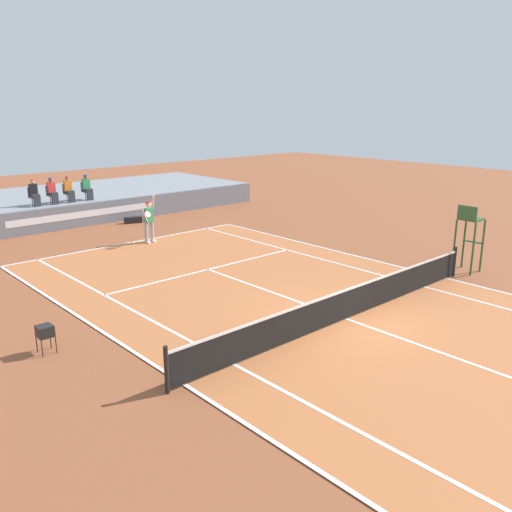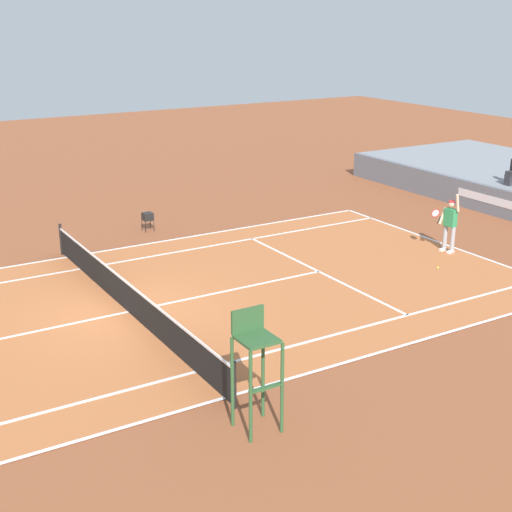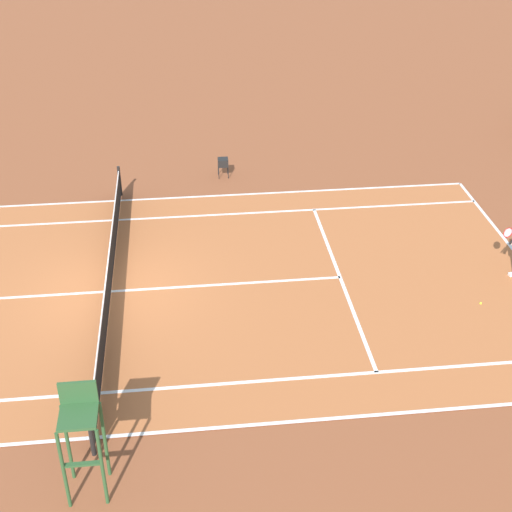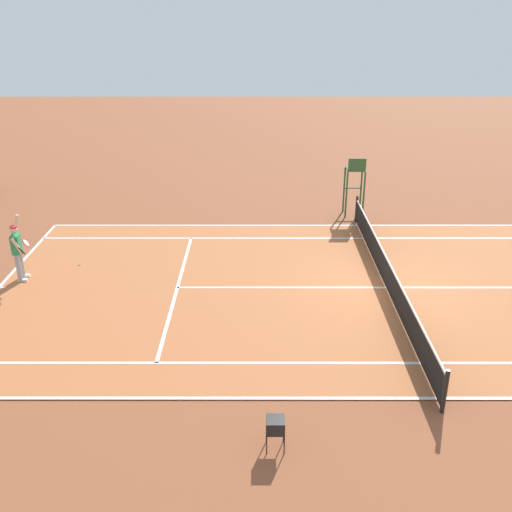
% 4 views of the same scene
% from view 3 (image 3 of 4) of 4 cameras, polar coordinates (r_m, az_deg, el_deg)
% --- Properties ---
extents(ground_plane, '(80.00, 80.00, 0.00)m').
position_cam_3_polar(ground_plane, '(20.36, -11.29, -2.79)').
color(ground_plane, brown).
extents(court, '(11.08, 23.88, 0.03)m').
position_cam_3_polar(court, '(20.35, -11.29, -2.77)').
color(court, '#B76638').
rests_on(court, ground).
extents(net, '(11.98, 0.10, 1.07)m').
position_cam_3_polar(net, '(20.08, -11.44, -1.56)').
color(net, black).
rests_on(net, ground).
extents(tennis_ball, '(0.07, 0.07, 0.07)m').
position_cam_3_polar(tennis_ball, '(20.38, 17.21, -3.56)').
color(tennis_ball, '#D1E533').
rests_on(tennis_ball, ground).
extents(umpire_chair, '(0.77, 0.77, 2.44)m').
position_cam_3_polar(umpire_chair, '(14.13, -13.56, -13.04)').
color(umpire_chair, '#2D562D').
rests_on(umpire_chair, ground).
extents(ball_hopper, '(0.36, 0.36, 0.70)m').
position_cam_3_polar(ball_hopper, '(26.19, -2.60, 7.37)').
color(ball_hopper, black).
rests_on(ball_hopper, ground).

